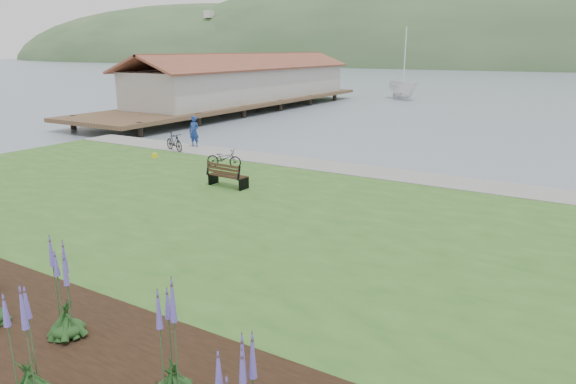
{
  "coord_description": "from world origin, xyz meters",
  "views": [
    {
      "loc": [
        10.06,
        -14.46,
        5.79
      ],
      "look_at": [
        1.75,
        -0.7,
        1.3
      ],
      "focal_mm": 32.0,
      "sensor_mm": 36.0,
      "label": 1
    }
  ],
  "objects_px": {
    "park_bench": "(226,175)",
    "person": "(194,129)",
    "sailboat": "(402,99)",
    "bicycle_a": "(224,158)"
  },
  "relations": [
    {
      "from": "park_bench",
      "to": "bicycle_a",
      "type": "distance_m",
      "value": 3.61
    },
    {
      "from": "park_bench",
      "to": "bicycle_a",
      "type": "xyz_separation_m",
      "value": [
        -2.3,
        2.79,
        -0.07
      ]
    },
    {
      "from": "park_bench",
      "to": "sailboat",
      "type": "height_order",
      "value": "sailboat"
    },
    {
      "from": "bicycle_a",
      "to": "sailboat",
      "type": "distance_m",
      "value": 41.85
    },
    {
      "from": "person",
      "to": "sailboat",
      "type": "height_order",
      "value": "sailboat"
    },
    {
      "from": "person",
      "to": "sailboat",
      "type": "relative_size",
      "value": 0.08
    },
    {
      "from": "park_bench",
      "to": "sailboat",
      "type": "relative_size",
      "value": 0.06
    },
    {
      "from": "park_bench",
      "to": "person",
      "type": "relative_size",
      "value": 0.83
    },
    {
      "from": "park_bench",
      "to": "sailboat",
      "type": "distance_m",
      "value": 44.96
    },
    {
      "from": "person",
      "to": "bicycle_a",
      "type": "height_order",
      "value": "person"
    }
  ]
}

